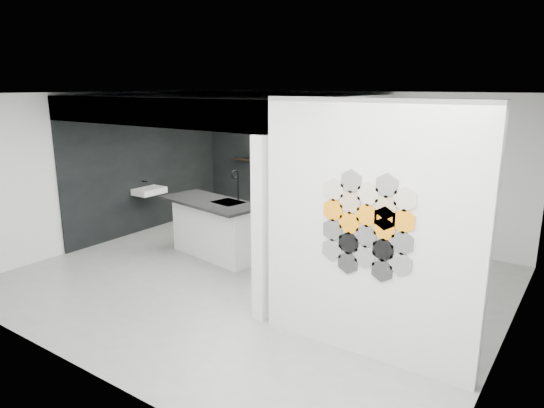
{
  "coord_description": "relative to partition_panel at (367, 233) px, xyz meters",
  "views": [
    {
      "loc": [
        4.18,
        -5.61,
        2.92
      ],
      "look_at": [
        0.1,
        0.3,
        1.15
      ],
      "focal_mm": 32.0,
      "sensor_mm": 36.0,
      "label": 1
    }
  ],
  "objects": [
    {
      "name": "kettle",
      "position": [
        -2.47,
        3.87,
        -0.0
      ],
      "size": [
        0.22,
        0.22,
        0.15
      ],
      "primitive_type": "ellipsoid",
      "rotation": [
        0.0,
        0.0,
        -0.27
      ],
      "color": "black",
      "rests_on": "display_shelf"
    },
    {
      "name": "stockpot",
      "position": [
        -4.34,
        3.87,
        0.02
      ],
      "size": [
        0.3,
        0.3,
        0.2
      ],
      "primitive_type": "cylinder",
      "rotation": [
        0.0,
        0.0,
        -0.3
      ],
      "color": "black",
      "rests_on": "display_shelf"
    },
    {
      "name": "utensil_cup",
      "position": [
        -4.4,
        3.87,
        -0.03
      ],
      "size": [
        0.1,
        0.1,
        0.1
      ],
      "primitive_type": "cylinder",
      "rotation": [
        0.0,
        0.0,
        0.38
      ],
      "color": "black",
      "rests_on": "display_shelf"
    },
    {
      "name": "fascia_beam",
      "position": [
        -3.52,
        0.08,
        1.15
      ],
      "size": [
        4.4,
        0.16,
        0.4
      ],
      "primitive_type": "cube",
      "color": "silver",
      "rests_on": "corner_column"
    },
    {
      "name": "bulkhead",
      "position": [
        -3.52,
        2.0,
        1.15
      ],
      "size": [
        4.4,
        4.0,
        0.4
      ],
      "primitive_type": "cube",
      "color": "silver",
      "rests_on": "corner_column"
    },
    {
      "name": "bay_clad_back",
      "position": [
        -3.52,
        3.97,
        -0.22
      ],
      "size": [
        4.4,
        0.04,
        2.35
      ],
      "primitive_type": "cube",
      "color": "black",
      "rests_on": "floor"
    },
    {
      "name": "display_shelf",
      "position": [
        -3.43,
        3.87,
        -0.1
      ],
      "size": [
        3.0,
        0.15,
        0.04
      ],
      "primitive_type": "cube",
      "color": "black",
      "rests_on": "bay_clad_back"
    },
    {
      "name": "bottle_dark",
      "position": [
        -3.79,
        3.87,
        -0.0
      ],
      "size": [
        0.06,
        0.06,
        0.15
      ],
      "primitive_type": "cylinder",
      "rotation": [
        0.0,
        0.0,
        0.07
      ],
      "color": "black",
      "rests_on": "display_shelf"
    },
    {
      "name": "hex_tile_cluster",
      "position": [
        0.03,
        -0.09,
        0.1
      ],
      "size": [
        1.04,
        0.02,
        1.16
      ],
      "color": "silver",
      "rests_on": "partition_panel"
    },
    {
      "name": "corner_column",
      "position": [
        -1.41,
        0.0,
        -0.22
      ],
      "size": [
        0.16,
        0.16,
        2.35
      ],
      "primitive_type": "cube",
      "color": "silver",
      "rests_on": "floor"
    },
    {
      "name": "kitchen_island",
      "position": [
        -3.42,
        1.46,
        -0.88
      ],
      "size": [
        2.01,
        1.14,
        1.53
      ],
      "rotation": [
        0.0,
        0.0,
        -0.17
      ],
      "color": "silver",
      "rests_on": "floor"
    },
    {
      "name": "glass_bowl",
      "position": [
        -2.08,
        3.87,
        -0.02
      ],
      "size": [
        0.16,
        0.16,
        0.11
      ],
      "primitive_type": "cylinder",
      "rotation": [
        0.0,
        0.0,
        0.07
      ],
      "color": "gray",
      "rests_on": "display_shelf"
    },
    {
      "name": "partition_panel",
      "position": [
        0.0,
        0.0,
        0.0
      ],
      "size": [
        2.45,
        0.15,
        2.8
      ],
      "primitive_type": "cube",
      "color": "silver",
      "rests_on": "floor"
    },
    {
      "name": "glass_vase",
      "position": [
        -2.08,
        3.87,
        -0.01
      ],
      "size": [
        0.11,
        0.11,
        0.15
      ],
      "primitive_type": "cylinder",
      "rotation": [
        0.0,
        0.0,
        -0.04
      ],
      "color": "gray",
      "rests_on": "display_shelf"
    },
    {
      "name": "wall_basin",
      "position": [
        -5.46,
        1.8,
        -0.55
      ],
      "size": [
        0.4,
        0.6,
        0.12
      ],
      "primitive_type": "cube",
      "color": "silver",
      "rests_on": "bay_clad_left"
    },
    {
      "name": "bay_clad_left",
      "position": [
        -5.7,
        2.0,
        -0.22
      ],
      "size": [
        0.04,
        4.0,
        2.35
      ],
      "primitive_type": "cube",
      "color": "black",
      "rests_on": "floor"
    },
    {
      "name": "floor",
      "position": [
        -2.23,
        1.0,
        -1.4
      ],
      "size": [
        7.0,
        6.0,
        0.01
      ],
      "primitive_type": "cube",
      "color": "gray"
    }
  ]
}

